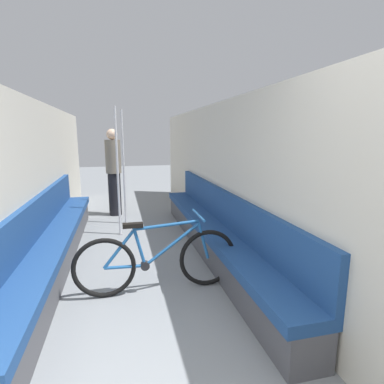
{
  "coord_description": "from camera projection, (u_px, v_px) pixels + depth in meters",
  "views": [
    {
      "loc": [
        -0.19,
        -0.93,
        1.61
      ],
      "look_at": [
        0.79,
        3.07,
        0.82
      ],
      "focal_mm": 28.0,
      "sensor_mm": 36.0,
      "label": 1
    }
  ],
  "objects": [
    {
      "name": "bicycle",
      "position": [
        158.0,
        260.0,
        3.08
      ],
      "size": [
        1.7,
        0.46,
        0.81
      ],
      "rotation": [
        0.0,
        0.0,
        0.25
      ],
      "color": "black",
      "rests_on": "ground"
    },
    {
      "name": "passenger_standing",
      "position": [
        114.0,
        171.0,
        5.97
      ],
      "size": [
        0.3,
        0.3,
        1.73
      ],
      "rotation": [
        0.0,
        0.0,
        -2.62
      ],
      "color": "black",
      "rests_on": "ground"
    },
    {
      "name": "wall_right",
      "position": [
        229.0,
        178.0,
        4.07
      ],
      "size": [
        0.1,
        8.94,
        2.07
      ],
      "primitive_type": "cube",
      "color": "beige",
      "rests_on": "ground"
    },
    {
      "name": "grab_pole_near",
      "position": [
        118.0,
        174.0,
        4.74
      ],
      "size": [
        0.08,
        0.08,
        2.05
      ],
      "color": "gray",
      "rests_on": "ground"
    },
    {
      "name": "grab_pole_far",
      "position": [
        124.0,
        170.0,
        5.36
      ],
      "size": [
        0.08,
        0.08,
        2.05
      ],
      "color": "gray",
      "rests_on": "ground"
    },
    {
      "name": "bench_seat_row_left",
      "position": [
        52.0,
        245.0,
        3.63
      ],
      "size": [
        0.41,
        4.54,
        0.88
      ],
      "color": "#4C4C51",
      "rests_on": "ground"
    },
    {
      "name": "wall_left",
      "position": [
        26.0,
        185.0,
        3.48
      ],
      "size": [
        0.1,
        8.94,
        2.07
      ],
      "primitive_type": "cube",
      "color": "beige",
      "rests_on": "ground"
    },
    {
      "name": "bench_seat_row_right",
      "position": [
        213.0,
        232.0,
        4.11
      ],
      "size": [
        0.41,
        4.54,
        0.88
      ],
      "color": "#4C4C51",
      "rests_on": "ground"
    }
  ]
}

